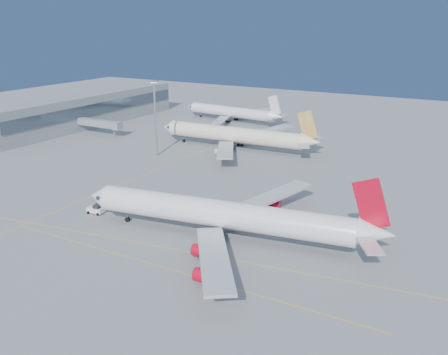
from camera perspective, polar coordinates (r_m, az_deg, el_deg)
ground at (r=117.34m, az=-4.33°, el=-7.02°), size 500.00×500.00×0.00m
terminal at (r=249.74m, az=-15.51°, el=7.49°), size 18.40×110.00×15.00m
jet_bridge at (r=225.97m, az=-13.84°, el=6.00°), size 23.60×3.60×6.90m
taxiway_lines at (r=130.08m, az=-8.16°, el=-4.60°), size 118.86×140.00×0.02m
airliner_virgin at (r=115.51m, az=0.40°, el=-4.37°), size 74.65×66.43×18.45m
airliner_etihad at (r=196.09m, az=1.46°, el=4.85°), size 68.39×63.17×17.85m
airliner_third at (r=249.97m, az=0.99°, el=7.47°), size 57.19×52.49×15.33m
pushback_tug at (r=135.62m, az=-14.43°, el=-3.54°), size 4.59×3.09×2.46m
light_mast at (r=185.48m, az=-7.88°, el=7.43°), size 2.41×2.41×27.88m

